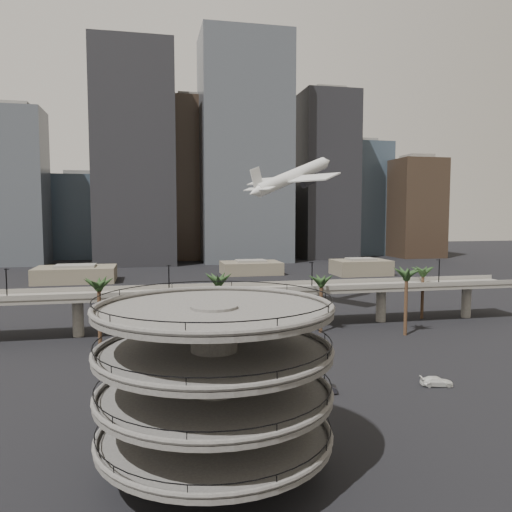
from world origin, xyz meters
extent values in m
plane|color=black|center=(0.00, 0.00, 0.00)|extent=(700.00, 700.00, 0.00)
cylinder|color=#4E4B49|center=(-13.00, -4.00, 8.00)|extent=(4.40, 4.40, 16.50)
cylinder|color=#4E4B49|center=(-13.00, -4.00, 3.77)|extent=(22.00, 22.00, 0.45)
torus|color=#4E4B49|center=(-13.00, -4.00, 4.25)|extent=(22.20, 22.20, 0.50)
torus|color=black|center=(-13.00, -4.00, 5.05)|extent=(21.80, 21.80, 0.10)
cylinder|color=#4E4B49|center=(-13.00, -4.00, 7.78)|extent=(22.00, 22.00, 0.45)
torus|color=#4E4B49|center=(-13.00, -4.00, 8.25)|extent=(22.20, 22.20, 0.50)
torus|color=black|center=(-13.00, -4.00, 9.05)|extent=(21.80, 21.80, 0.10)
cylinder|color=#4E4B49|center=(-13.00, -4.00, 11.78)|extent=(22.00, 22.00, 0.45)
torus|color=#4E4B49|center=(-13.00, -4.00, 12.25)|extent=(22.20, 22.20, 0.50)
torus|color=black|center=(-13.00, -4.00, 13.05)|extent=(21.80, 21.80, 0.10)
cylinder|color=#4E4B49|center=(-13.00, -4.00, 15.78)|extent=(22.00, 22.00, 0.45)
torus|color=#4E4B49|center=(-13.00, -4.00, 16.25)|extent=(22.20, 22.20, 0.50)
torus|color=black|center=(-13.00, -4.00, 17.05)|extent=(21.80, 21.80, 0.10)
cube|color=#68645C|center=(0.00, 55.00, 8.00)|extent=(130.00, 9.00, 0.90)
cube|color=#68645C|center=(0.00, 50.50, 8.90)|extent=(130.00, 0.30, 1.00)
cube|color=#68645C|center=(0.00, 59.50, 8.90)|extent=(130.00, 0.30, 1.00)
cylinder|color=#68645C|center=(-33.00, 55.00, 3.80)|extent=(2.20, 2.20, 8.00)
cylinder|color=#68645C|center=(-11.00, 55.00, 3.80)|extent=(2.20, 2.20, 8.00)
cylinder|color=#68645C|center=(11.00, 55.00, 3.80)|extent=(2.20, 2.20, 8.00)
cylinder|color=#68645C|center=(33.00, 55.00, 3.80)|extent=(2.20, 2.20, 8.00)
cylinder|color=#68645C|center=(55.00, 55.00, 3.80)|extent=(2.20, 2.20, 8.00)
cylinder|color=black|center=(-45.00, 51.00, 11.50)|extent=(0.24, 0.24, 6.00)
cylinder|color=black|center=(-15.00, 51.00, 11.50)|extent=(0.24, 0.24, 6.00)
cylinder|color=black|center=(15.00, 51.00, 11.50)|extent=(0.24, 0.24, 6.00)
cylinder|color=black|center=(45.00, 51.00, 11.50)|extent=(0.24, 0.24, 6.00)
cylinder|color=#4C3420|center=(-6.00, 44.00, 6.08)|extent=(0.70, 0.70, 12.15)
ellipsoid|color=#20391A|center=(-6.00, 44.00, 12.55)|extent=(4.40, 4.40, 2.00)
cylinder|color=#4C3420|center=(16.00, 48.00, 5.40)|extent=(0.70, 0.70, 10.80)
ellipsoid|color=#20391A|center=(16.00, 48.00, 11.20)|extent=(4.40, 4.40, 2.00)
cylinder|color=#4C3420|center=(32.00, 42.00, 6.30)|extent=(0.70, 0.70, 12.60)
ellipsoid|color=#20391A|center=(32.00, 42.00, 13.00)|extent=(4.40, 4.40, 2.00)
cylinder|color=#4C3420|center=(44.00, 56.00, 5.62)|extent=(0.70, 0.70, 11.25)
ellipsoid|color=#20391A|center=(44.00, 56.00, 11.65)|extent=(4.40, 4.40, 2.00)
cylinder|color=#4C3420|center=(-28.00, 46.00, 5.85)|extent=(0.70, 0.70, 11.70)
ellipsoid|color=#20391A|center=(-28.00, 46.00, 12.10)|extent=(4.40, 4.40, 2.00)
cube|color=brown|center=(-45.00, 140.00, 2.75)|extent=(28.00, 18.00, 5.50)
cube|color=#68645C|center=(-45.00, 140.00, 5.90)|extent=(14.00, 9.00, 0.80)
cube|color=brown|center=(22.00, 150.00, 2.50)|extent=(24.00, 16.00, 5.00)
cube|color=#68645C|center=(22.00, 150.00, 5.40)|extent=(12.00, 8.00, 0.80)
cube|color=brown|center=(65.00, 138.00, 3.00)|extent=(22.00, 15.00, 6.00)
cube|color=#68645C|center=(65.00, 138.00, 6.40)|extent=(11.00, 7.50, 0.80)
cube|color=#43484F|center=(-80.00, 210.00, 37.15)|extent=(26.00, 24.00, 74.30)
cube|color=#68645C|center=(-80.00, 210.00, 75.50)|extent=(14.30, 13.20, 2.40)
cube|color=#32404E|center=(-55.00, 245.00, 22.86)|extent=(30.00, 30.00, 45.72)
cube|color=#68645C|center=(-55.00, 245.00, 46.92)|extent=(16.50, 16.50, 2.40)
cube|color=black|center=(-25.00, 200.00, 52.39)|extent=(38.00, 30.00, 104.78)
cube|color=#68645C|center=(-25.00, 200.00, 105.98)|extent=(20.90, 16.50, 2.40)
cube|color=#30241B|center=(5.00, 225.00, 42.86)|extent=(28.00, 26.00, 85.73)
cube|color=#68645C|center=(5.00, 225.00, 86.93)|extent=(15.40, 14.30, 2.40)
cube|color=#43484F|center=(30.00, 205.00, 57.15)|extent=(45.00, 32.00, 114.30)
cube|color=#68645C|center=(30.00, 205.00, 115.50)|extent=(24.75, 17.60, 2.40)
cube|color=gray|center=(55.00, 240.00, 20.00)|extent=(24.00, 24.00, 40.01)
cube|color=#68645C|center=(55.00, 240.00, 41.21)|extent=(13.20, 13.20, 2.40)
cube|color=black|center=(78.00, 215.00, 45.25)|extent=(30.00, 28.00, 90.49)
cube|color=#68645C|center=(78.00, 215.00, 91.69)|extent=(16.50, 15.40, 2.40)
cube|color=#32404E|center=(105.00, 235.00, 33.34)|extent=(34.00, 30.00, 66.68)
cube|color=#68645C|center=(105.00, 235.00, 67.88)|extent=(18.70, 16.50, 2.40)
cube|color=#30241B|center=(130.00, 210.00, 27.62)|extent=(26.00, 26.00, 55.25)
cube|color=#68645C|center=(130.00, 210.00, 56.45)|extent=(14.30, 14.30, 2.40)
cube|color=gray|center=(18.00, 260.00, 18.10)|extent=(22.00, 22.00, 36.20)
cube|color=#68645C|center=(18.00, 260.00, 37.40)|extent=(12.10, 12.10, 2.40)
cylinder|color=silver|center=(16.41, 70.79, 33.98)|extent=(22.60, 15.16, 10.91)
cone|color=silver|center=(27.54, 77.38, 38.36)|extent=(5.01, 4.74, 3.99)
cone|color=silver|center=(5.27, 64.19, 29.60)|extent=(4.73, 4.38, 3.66)
cube|color=silver|center=(15.83, 70.45, 33.20)|extent=(18.23, 25.56, 2.13)
cube|color=silver|center=(6.61, 64.99, 30.50)|extent=(6.28, 8.64, 0.89)
cube|color=silver|center=(5.93, 64.58, 32.84)|extent=(3.79, 2.42, 5.50)
cylinder|color=#232327|center=(14.06, 75.03, 32.17)|extent=(4.40, 3.59, 2.86)
cylinder|color=#232327|center=(19.00, 66.69, 32.17)|extent=(4.40, 3.59, 2.86)
imported|color=#A14C17|center=(-7.77, 16.26, 0.72)|extent=(4.54, 2.92, 1.44)
imported|color=black|center=(3.84, 14.49, 0.82)|extent=(5.27, 3.04, 1.64)
imported|color=white|center=(21.35, 13.56, 0.67)|extent=(4.90, 2.85, 1.33)
camera|label=1|loc=(-18.77, -49.26, 24.72)|focal=35.00mm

